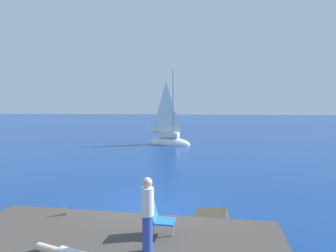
% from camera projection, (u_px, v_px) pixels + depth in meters
% --- Properties ---
extents(ground_plane, '(160.00, 160.00, 0.00)m').
position_uv_depth(ground_plane, '(149.00, 208.00, 10.52)').
color(ground_plane, navy).
extents(boulder_seaward, '(1.71, 1.86, 1.14)m').
position_uv_depth(boulder_seaward, '(48.00, 227.00, 8.97)').
color(boulder_seaward, '#454132').
rests_on(boulder_seaward, ground).
extents(boulder_inland, '(1.27, 1.47, 1.03)m').
position_uv_depth(boulder_inland, '(211.00, 229.00, 8.84)').
color(boulder_inland, '#443D2F').
rests_on(boulder_inland, ground).
extents(sailboat_near, '(3.90, 1.97, 7.09)m').
position_uv_depth(sailboat_near, '(169.00, 140.00, 26.39)').
color(sailboat_near, white).
rests_on(sailboat_near, ground).
extents(person_standing, '(0.28, 0.28, 1.62)m').
position_uv_depth(person_standing, '(147.00, 213.00, 6.35)').
color(person_standing, '#334CB2').
rests_on(person_standing, shore_ledge).
extents(beach_chair, '(0.63, 0.52, 0.80)m').
position_uv_depth(beach_chair, '(159.00, 217.00, 7.21)').
color(beach_chair, blue).
rests_on(beach_chair, shore_ledge).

